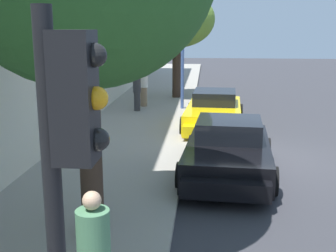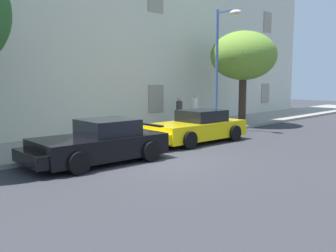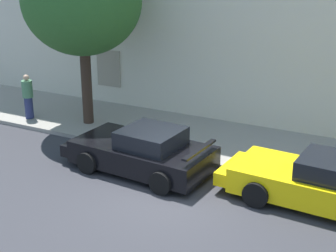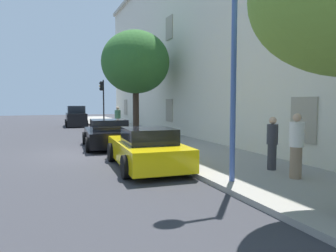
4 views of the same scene
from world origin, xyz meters
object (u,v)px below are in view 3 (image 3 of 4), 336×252
tree_midblock (82,0)px  sportscar_yellow_flank (315,182)px  pedestrian_admiring (28,96)px  sportscar_red_lead (139,151)px

tree_midblock → sportscar_yellow_flank: bearing=-14.1°
tree_midblock → pedestrian_admiring: size_ratio=3.74×
sportscar_yellow_flank → pedestrian_admiring: 11.12m
tree_midblock → pedestrian_admiring: (-2.29, -0.63, -3.56)m
sportscar_red_lead → sportscar_yellow_flank: 5.09m
sportscar_red_lead → tree_midblock: bearing=145.9°
sportscar_red_lead → pedestrian_admiring: (-5.93, 1.84, 0.40)m
tree_midblock → pedestrian_admiring: tree_midblock is taller
pedestrian_admiring → tree_midblock: bearing=15.3°
sportscar_yellow_flank → tree_midblock: size_ratio=0.78×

